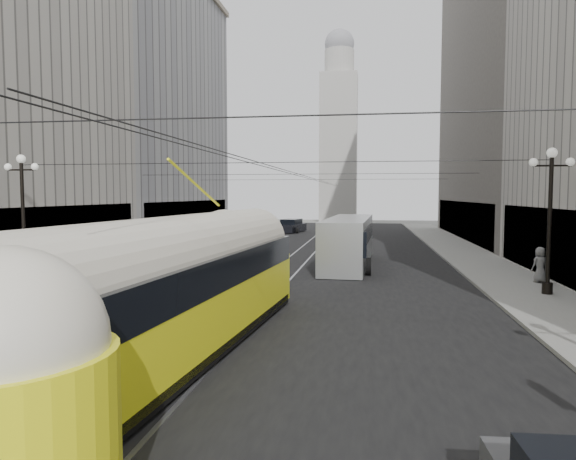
% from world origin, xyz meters
% --- Properties ---
extents(road, '(20.00, 85.00, 0.02)m').
position_xyz_m(road, '(0.00, 32.50, 0.00)').
color(road, black).
rests_on(road, ground).
extents(sidewalk_left, '(4.00, 72.00, 0.15)m').
position_xyz_m(sidewalk_left, '(-12.00, 36.00, 0.07)').
color(sidewalk_left, gray).
rests_on(sidewalk_left, ground).
extents(sidewalk_right, '(4.00, 72.00, 0.15)m').
position_xyz_m(sidewalk_right, '(12.00, 36.00, 0.07)').
color(sidewalk_right, gray).
rests_on(sidewalk_right, ground).
extents(rail_left, '(0.12, 85.00, 0.04)m').
position_xyz_m(rail_left, '(-0.75, 32.50, 0.00)').
color(rail_left, gray).
rests_on(rail_left, ground).
extents(rail_right, '(0.12, 85.00, 0.04)m').
position_xyz_m(rail_right, '(0.75, 32.50, 0.00)').
color(rail_right, gray).
rests_on(rail_right, ground).
extents(building_left_far, '(12.60, 28.60, 28.60)m').
position_xyz_m(building_left_far, '(-19.99, 48.00, 14.31)').
color(building_left_far, '#999999').
rests_on(building_left_far, ground).
extents(building_right_far, '(12.60, 32.60, 32.60)m').
position_xyz_m(building_right_far, '(20.00, 48.00, 16.31)').
color(building_right_far, '#514C47').
rests_on(building_right_far, ground).
extents(distant_tower, '(6.00, 6.00, 31.36)m').
position_xyz_m(distant_tower, '(0.00, 80.00, 14.97)').
color(distant_tower, '#B2AFA8').
rests_on(distant_tower, ground).
extents(lamppost_left_mid, '(1.86, 0.44, 6.37)m').
position_xyz_m(lamppost_left_mid, '(-12.60, 18.00, 3.74)').
color(lamppost_left_mid, black).
rests_on(lamppost_left_mid, sidewalk_left).
extents(lamppost_right_mid, '(1.86, 0.44, 6.37)m').
position_xyz_m(lamppost_right_mid, '(12.60, 18.00, 3.74)').
color(lamppost_right_mid, black).
rests_on(lamppost_right_mid, sidewalk_right).
extents(catenary, '(25.00, 72.00, 0.23)m').
position_xyz_m(catenary, '(0.12, 31.49, 5.88)').
color(catenary, black).
rests_on(catenary, ground).
extents(streetcar, '(4.19, 17.88, 3.93)m').
position_xyz_m(streetcar, '(-0.50, 7.56, 1.92)').
color(streetcar, '#FEFF16').
rests_on(streetcar, ground).
extents(city_bus, '(3.06, 12.00, 3.02)m').
position_xyz_m(city_bus, '(3.60, 26.91, 1.66)').
color(city_bus, '#ABAEB1').
rests_on(city_bus, ground).
extents(sedan_white_far, '(2.95, 5.33, 1.59)m').
position_xyz_m(sedan_white_far, '(2.51, 47.28, 0.72)').
color(sedan_white_far, silver).
rests_on(sedan_white_far, ground).
extents(sedan_dark_far, '(3.08, 5.35, 1.59)m').
position_xyz_m(sedan_dark_far, '(-4.12, 54.34, 0.72)').
color(sedan_dark_far, black).
rests_on(sedan_dark_far, ground).
extents(pedestrian_sidewalk_right, '(0.99, 0.79, 1.77)m').
position_xyz_m(pedestrian_sidewalk_right, '(13.24, 21.04, 1.03)').
color(pedestrian_sidewalk_right, slate).
rests_on(pedestrian_sidewalk_right, sidewalk_right).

